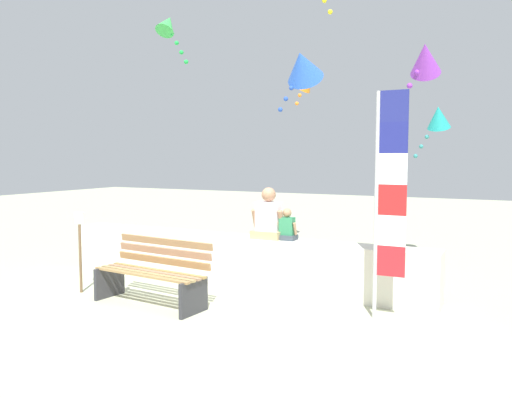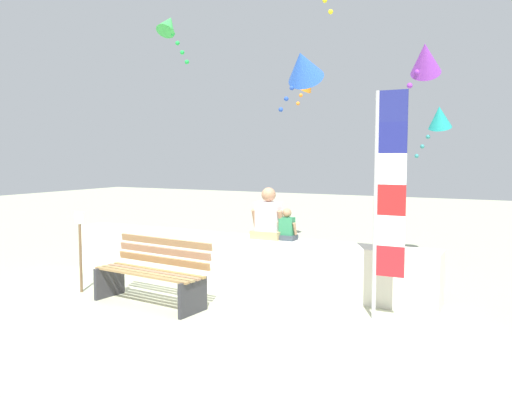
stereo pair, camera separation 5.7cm
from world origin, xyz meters
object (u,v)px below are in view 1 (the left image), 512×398
(kite_orange, at_px, (305,79))
(sign_post, at_px, (80,245))
(kite_teal, at_px, (438,118))
(kite_purple, at_px, (425,60))
(person_child, at_px, (287,228))
(kite_blue, at_px, (303,66))
(park_bench, at_px, (153,274))
(person_adult, at_px, (269,219))
(kite_green, at_px, (168,25))
(flag_banner, at_px, (387,193))

(kite_orange, height_order, sign_post, kite_orange)
(kite_teal, bearing_deg, kite_purple, -86.94)
(person_child, distance_m, kite_blue, 2.87)
(park_bench, relative_size, person_adult, 2.19)
(park_bench, distance_m, kite_orange, 5.88)
(kite_purple, height_order, kite_green, kite_green)
(kite_green, bearing_deg, person_child, -18.45)
(kite_teal, bearing_deg, park_bench, -123.91)
(park_bench, height_order, sign_post, sign_post)
(park_bench, relative_size, person_child, 3.61)
(kite_orange, bearing_deg, kite_purple, -44.85)
(kite_purple, xyz_separation_m, kite_green, (-4.71, 0.45, 1.10))
(kite_blue, relative_size, kite_orange, 1.32)
(kite_blue, height_order, kite_teal, kite_blue)
(kite_purple, distance_m, sign_post, 5.63)
(kite_orange, bearing_deg, person_adult, -77.44)
(kite_teal, bearing_deg, person_child, -119.08)
(kite_blue, distance_m, kite_green, 2.77)
(park_bench, bearing_deg, kite_green, 121.61)
(person_adult, xyz_separation_m, person_child, (0.31, 0.00, -0.12))
(park_bench, distance_m, person_child, 2.08)
(park_bench, xyz_separation_m, kite_green, (-1.50, 2.44, 4.05))
(kite_purple, xyz_separation_m, sign_post, (-4.54, -2.01, -2.65))
(kite_orange, distance_m, kite_purple, 4.13)
(kite_green, bearing_deg, sign_post, -86.17)
(kite_blue, bearing_deg, kite_orange, 110.34)
(person_adult, height_order, kite_green, kite_green)
(park_bench, height_order, kite_teal, kite_teal)
(sign_post, bearing_deg, kite_orange, 71.68)
(kite_orange, height_order, kite_teal, kite_orange)
(person_child, relative_size, kite_orange, 0.54)
(person_child, height_order, kite_purple, kite_purple)
(kite_teal, bearing_deg, kite_orange, 173.49)
(park_bench, bearing_deg, kite_orange, 86.60)
(kite_green, bearing_deg, flag_banner, -20.59)
(person_child, xyz_separation_m, sign_post, (-2.69, -1.51, -0.24))
(kite_blue, relative_size, kite_teal, 1.13)
(park_bench, xyz_separation_m, flag_banner, (3.00, 0.75, 1.17))
(park_bench, xyz_separation_m, person_child, (1.36, 1.48, 0.54))
(park_bench, bearing_deg, flag_banner, 14.00)
(person_adult, relative_size, person_child, 1.64)
(kite_purple, distance_m, kite_green, 4.86)
(flag_banner, height_order, kite_green, kite_green)
(person_adult, bearing_deg, kite_purple, 13.00)
(park_bench, xyz_separation_m, kite_orange, (0.29, 4.89, 3.26))
(kite_teal, bearing_deg, person_adult, -123.25)
(person_child, relative_size, kite_teal, 0.46)
(person_child, height_order, flag_banner, flag_banner)
(kite_blue, height_order, kite_orange, kite_orange)
(sign_post, bearing_deg, flag_banner, 10.07)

